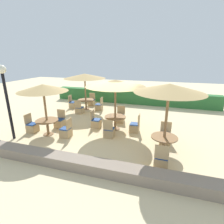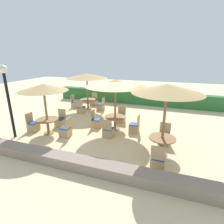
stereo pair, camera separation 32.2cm
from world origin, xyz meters
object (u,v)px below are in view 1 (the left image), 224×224
at_px(patio_chair_back_left_east, 99,107).
at_px(patio_chair_center_east, 135,127).
at_px(patio_chair_front_left_east, 66,132).
at_px(patio_chair_back_left_north, 91,102).
at_px(patio_chair_center_west, 96,123).
at_px(patio_chair_center_north, 120,118).
at_px(parasol_front_right, 169,89).
at_px(patio_chair_back_left_west, 73,104).
at_px(patio_chair_center_south, 109,132).
at_px(round_table_front_left, 47,123).
at_px(parasol_center, 115,83).
at_px(patio_chair_back_left_south, 79,110).
at_px(patio_chair_front_left_west, 32,127).
at_px(parasol_back_left, 85,76).
at_px(parasol_front_left, 43,88).
at_px(round_table_center, 115,119).
at_px(round_table_front_right, 164,141).
at_px(patio_chair_front_right_north, 165,137).
at_px(round_table_back_left, 86,101).
at_px(patio_chair_front_right_south, 161,161).
at_px(lamp_post, 5,88).

relative_size(patio_chair_back_left_east, patio_chair_center_east, 1.00).
distance_m(patio_chair_front_left_east, patio_chair_back_left_north, 5.68).
bearing_deg(patio_chair_center_west, patio_chair_back_left_north, -153.46).
distance_m(patio_chair_center_north, parasol_front_right, 4.42).
height_order(patio_chair_back_left_west, patio_chair_center_south, same).
xyz_separation_m(round_table_front_left, patio_chair_center_east, (3.97, 1.56, -0.33)).
relative_size(patio_chair_front_left_east, parasol_center, 0.32).
xyz_separation_m(patio_chair_back_left_south, patio_chair_center_east, (4.04, -1.87, 0.00)).
height_order(patio_chair_front_left_west, parasol_back_left, parasol_back_left).
relative_size(round_table_front_left, patio_chair_back_left_south, 1.14).
xyz_separation_m(parasol_front_left, patio_chair_center_west, (1.88, 1.55, -2.02)).
distance_m(patio_chair_front_left_west, round_table_center, 4.21).
xyz_separation_m(patio_chair_back_left_east, patio_chair_center_south, (2.03, -3.94, 0.00)).
distance_m(patio_chair_center_south, round_table_front_right, 2.60).
distance_m(patio_chair_back_left_east, round_table_front_right, 6.51).
relative_size(patio_chair_center_west, patio_chair_center_east, 1.00).
height_order(patio_chair_front_left_east, round_table_center, patio_chair_front_left_east).
distance_m(parasol_back_left, parasol_center, 4.19).
relative_size(round_table_front_left, parasol_back_left, 0.37).
distance_m(round_table_center, patio_chair_center_north, 1.11).
distance_m(patio_chair_front_left_west, patio_chair_front_right_north, 6.45).
bearing_deg(patio_chair_front_left_west, patio_chair_center_east, 107.13).
bearing_deg(patio_chair_front_left_east, round_table_center, -51.12).
bearing_deg(parasol_front_left, patio_chair_center_west, 39.63).
height_order(round_table_back_left, patio_chair_back_left_east, patio_chair_back_left_east).
bearing_deg(patio_chair_front_right_north, round_table_back_left, -33.99).
distance_m(round_table_front_left, patio_chair_front_right_south, 5.48).
distance_m(round_table_back_left, patio_chair_back_left_south, 1.11).
height_order(patio_chair_front_left_east, patio_chair_center_south, same).
height_order(lamp_post, patio_chair_back_left_west, lamp_post).
bearing_deg(patio_chair_center_south, patio_chair_back_left_south, 136.61).
xyz_separation_m(round_table_back_left, patio_chair_back_left_north, (-0.05, 1.09, -0.30)).
height_order(parasol_back_left, patio_chair_front_right_south, parasol_back_left).
bearing_deg(lamp_post, round_table_back_left, 77.72).
bearing_deg(patio_chair_front_right_south, patio_chair_back_left_north, 129.26).
height_order(round_table_front_left, patio_chair_center_north, patio_chair_center_north).
height_order(patio_chair_back_left_west, patio_chair_front_right_south, same).
relative_size(patio_chair_center_south, round_table_front_right, 0.93).
bearing_deg(round_table_back_left, parasol_front_left, -88.81).
distance_m(parasol_front_right, patio_chair_front_right_north, 2.49).
bearing_deg(patio_chair_back_left_north, patio_chair_back_left_east, 134.62).
xyz_separation_m(parasol_front_left, patio_chair_front_left_east, (0.98, 0.03, -2.02)).
height_order(parasol_front_left, round_table_center, parasol_front_left).
bearing_deg(patio_chair_front_left_west, round_table_front_right, 88.15).
distance_m(patio_chair_front_left_east, parasol_center, 3.30).
distance_m(round_table_front_left, round_table_center, 3.34).
distance_m(parasol_center, round_table_front_right, 3.56).
distance_m(patio_chair_back_left_north, patio_chair_front_right_north, 7.39).
bearing_deg(patio_chair_front_right_north, patio_chair_back_left_east, -39.67).
height_order(patio_chair_back_left_east, patio_chair_center_north, same).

